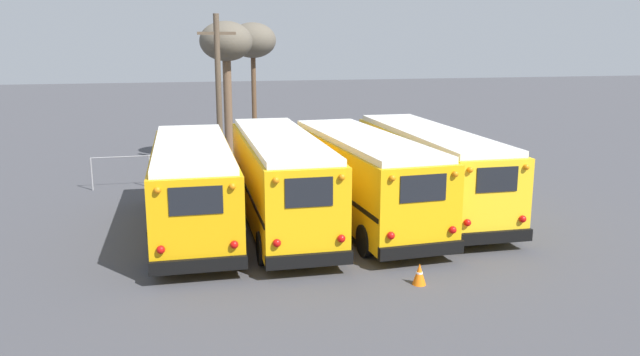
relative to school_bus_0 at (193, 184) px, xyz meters
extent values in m
plane|color=#424247|center=(4.35, -0.19, -1.64)|extent=(160.00, 160.00, 0.00)
cube|color=#E5A00C|center=(0.00, 0.02, -0.07)|extent=(2.64, 9.36, 2.46)
cube|color=white|center=(0.00, 0.02, 1.27)|extent=(2.43, 8.99, 0.20)
cube|color=black|center=(-0.07, -4.68, -1.12)|extent=(2.54, 0.24, 0.36)
cube|color=black|center=(-0.07, -4.66, 0.61)|extent=(1.37, 0.05, 0.74)
sphere|color=red|center=(-1.01, -4.68, -0.62)|extent=(0.22, 0.22, 0.22)
sphere|color=orange|center=(-1.01, -4.68, 0.95)|extent=(0.18, 0.18, 0.18)
sphere|color=red|center=(0.86, -4.71, -0.62)|extent=(0.22, 0.22, 0.22)
sphere|color=orange|center=(0.86, -4.71, 0.95)|extent=(0.18, 0.18, 0.18)
cube|color=black|center=(-1.26, 0.04, -0.25)|extent=(0.17, 9.14, 0.14)
cube|color=black|center=(1.26, 0.00, -0.25)|extent=(0.17, 9.14, 0.14)
cylinder|color=black|center=(-1.11, 3.40, -1.15)|extent=(0.30, 0.98, 0.98)
cylinder|color=black|center=(1.22, 3.36, -1.15)|extent=(0.30, 0.98, 0.98)
cylinder|color=black|center=(-1.22, -3.33, -1.15)|extent=(0.30, 0.98, 0.98)
cylinder|color=black|center=(1.11, -3.36, -1.15)|extent=(0.30, 0.98, 0.98)
cube|color=#EAAA0F|center=(2.90, -0.03, 0.01)|extent=(2.48, 9.85, 2.63)
cube|color=white|center=(2.90, -0.03, 1.43)|extent=(2.28, 9.45, 0.20)
cube|color=black|center=(2.82, -4.97, -1.12)|extent=(2.37, 0.24, 0.36)
cube|color=black|center=(2.82, -4.95, 0.74)|extent=(1.28, 0.05, 0.79)
sphere|color=red|center=(1.95, -4.97, -0.58)|extent=(0.22, 0.22, 0.22)
sphere|color=orange|center=(1.95, -4.97, 1.11)|extent=(0.18, 0.18, 0.18)
sphere|color=red|center=(3.69, -5.00, -0.58)|extent=(0.22, 0.22, 0.22)
sphere|color=orange|center=(3.69, -5.00, 1.11)|extent=(0.18, 0.18, 0.18)
cube|color=black|center=(1.72, -0.01, -0.18)|extent=(0.17, 9.62, 0.14)
cube|color=black|center=(4.07, -0.04, -0.18)|extent=(0.17, 9.62, 0.14)
cylinder|color=black|center=(1.87, 3.60, -1.15)|extent=(0.30, 0.98, 0.98)
cylinder|color=black|center=(4.04, 3.56, -1.15)|extent=(0.30, 0.98, 0.98)
cylinder|color=black|center=(1.76, -3.62, -1.15)|extent=(0.30, 0.98, 0.98)
cylinder|color=black|center=(3.92, -3.65, -1.15)|extent=(0.30, 0.98, 0.98)
cube|color=#EAAA0F|center=(5.80, -0.07, -0.04)|extent=(2.98, 9.72, 2.52)
cube|color=white|center=(5.80, -0.07, 1.32)|extent=(2.76, 9.33, 0.20)
cube|color=black|center=(6.04, -4.91, -1.12)|extent=(2.55, 0.33, 0.36)
cube|color=black|center=(6.04, -4.89, 0.66)|extent=(1.37, 0.10, 0.76)
sphere|color=red|center=(5.11, -4.97, -0.61)|extent=(0.22, 0.22, 0.22)
sphere|color=orange|center=(5.11, -4.97, 1.00)|extent=(0.18, 0.18, 0.18)
sphere|color=red|center=(6.98, -4.87, -0.61)|extent=(0.22, 0.22, 0.22)
sphere|color=orange|center=(6.98, -4.87, 1.00)|extent=(0.18, 0.18, 0.18)
cube|color=black|center=(4.54, -0.14, -0.23)|extent=(0.50, 9.41, 0.14)
cube|color=black|center=(7.05, -0.01, -0.23)|extent=(0.50, 9.41, 0.14)
cylinder|color=black|center=(4.45, 3.37, -1.16)|extent=(0.33, 0.98, 0.97)
cylinder|color=black|center=(6.79, 3.49, -1.16)|extent=(0.33, 0.98, 0.97)
cylinder|color=black|center=(4.81, -3.63, -1.16)|extent=(0.33, 0.98, 0.97)
cylinder|color=black|center=(7.14, -3.51, -1.16)|extent=(0.33, 0.98, 0.97)
cube|color=yellow|center=(8.69, 0.95, -0.06)|extent=(2.53, 10.40, 2.49)
cube|color=white|center=(8.69, 0.95, 1.29)|extent=(2.33, 9.99, 0.20)
cube|color=black|center=(8.62, -4.28, -1.13)|extent=(2.44, 0.23, 0.36)
cube|color=black|center=(8.62, -4.25, 0.63)|extent=(1.31, 0.05, 0.75)
sphere|color=red|center=(7.73, -4.27, -0.62)|extent=(0.22, 0.22, 0.22)
sphere|color=orange|center=(7.73, -4.27, 0.97)|extent=(0.18, 0.18, 0.18)
sphere|color=red|center=(9.52, -4.30, -0.62)|extent=(0.22, 0.22, 0.22)
sphere|color=orange|center=(9.52, -4.30, 0.97)|extent=(0.18, 0.18, 0.18)
cube|color=black|center=(7.49, 0.97, -0.25)|extent=(0.16, 10.16, 0.14)
cube|color=black|center=(9.90, 0.93, -0.25)|extent=(0.16, 10.16, 0.14)
cylinder|color=black|center=(7.63, 4.85, -1.16)|extent=(0.29, 0.96, 0.96)
cylinder|color=black|center=(9.86, 4.82, -1.16)|extent=(0.29, 0.96, 0.96)
cylinder|color=black|center=(7.53, -2.92, -1.16)|extent=(0.29, 0.96, 0.96)
cylinder|color=black|center=(9.75, -2.95, -1.16)|extent=(0.29, 0.96, 0.96)
cylinder|color=brown|center=(1.67, 9.92, 2.11)|extent=(0.28, 0.28, 7.49)
cube|color=brown|center=(1.67, 9.92, 4.95)|extent=(1.80, 0.14, 0.14)
cylinder|color=brown|center=(4.11, 15.63, 1.14)|extent=(0.27, 0.27, 5.56)
ellipsoid|color=#5B5447|center=(4.11, 15.63, 4.64)|extent=(2.64, 2.64, 1.98)
cylinder|color=brown|center=(2.28, 11.96, 1.11)|extent=(0.43, 0.43, 5.50)
ellipsoid|color=#5B5447|center=(2.28, 11.96, 4.59)|extent=(2.66, 2.66, 1.99)
cylinder|color=#939399|center=(-4.00, 7.06, -0.94)|extent=(0.06, 0.06, 1.40)
cylinder|color=#939399|center=(-1.62, 7.06, -0.94)|extent=(0.06, 0.06, 1.40)
cylinder|color=#939399|center=(0.77, 7.06, -0.94)|extent=(0.06, 0.06, 1.40)
cylinder|color=#939399|center=(3.15, 7.06, -0.94)|extent=(0.06, 0.06, 1.40)
cylinder|color=#939399|center=(5.54, 7.06, -0.94)|extent=(0.06, 0.06, 1.40)
cylinder|color=#939399|center=(7.92, 7.06, -0.94)|extent=(0.06, 0.06, 1.40)
cylinder|color=#939399|center=(10.31, 7.06, -0.94)|extent=(0.06, 0.06, 1.40)
cylinder|color=#939399|center=(12.69, 7.06, -0.94)|extent=(0.06, 0.06, 1.40)
cylinder|color=#939399|center=(4.35, 7.06, -0.24)|extent=(16.69, 0.04, 0.04)
cone|color=orange|center=(5.52, -6.05, -1.35)|extent=(0.36, 0.36, 0.58)
cylinder|color=white|center=(5.52, -6.05, -1.32)|extent=(0.17, 0.17, 0.06)
camera|label=1|loc=(-0.57, -20.36, 4.59)|focal=35.00mm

